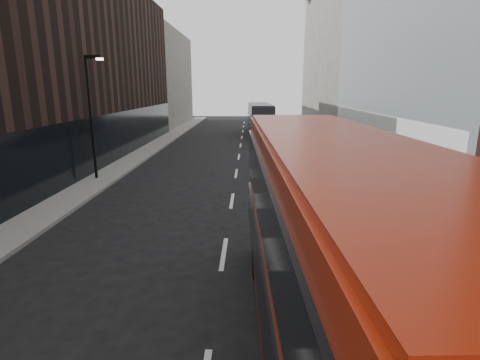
# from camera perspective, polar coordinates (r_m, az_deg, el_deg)

# --- Properties ---
(sidewalk_right) EXTENTS (3.00, 80.00, 0.15)m
(sidewalk_right) POSITION_cam_1_polar(r_m,az_deg,el_deg) (29.78, 14.36, 3.18)
(sidewalk_right) COLOR slate
(sidewalk_right) RESTS_ON ground
(sidewalk_left) EXTENTS (2.00, 80.00, 0.15)m
(sidewalk_left) POSITION_cam_1_polar(r_m,az_deg,el_deg) (30.34, -15.55, 3.30)
(sidewalk_left) COLOR slate
(sidewalk_left) RESTS_ON ground
(building_modern_block) EXTENTS (5.03, 22.00, 20.00)m
(building_modern_block) POSITION_cam_1_polar(r_m,az_deg,el_deg) (27.12, 26.59, 22.10)
(building_modern_block) COLOR #949A9E
(building_modern_block) RESTS_ON ground
(building_victorian) EXTENTS (6.50, 24.00, 21.00)m
(building_victorian) POSITION_cam_1_polar(r_m,az_deg,el_deg) (48.87, 14.65, 18.49)
(building_victorian) COLOR #645E58
(building_victorian) RESTS_ON ground
(building_left_mid) EXTENTS (5.00, 24.00, 14.00)m
(building_left_mid) POSITION_cam_1_polar(r_m,az_deg,el_deg) (35.76, -19.51, 15.72)
(building_left_mid) COLOR black
(building_left_mid) RESTS_ON ground
(building_left_far) EXTENTS (5.00, 20.00, 13.00)m
(building_left_far) POSITION_cam_1_polar(r_m,az_deg,el_deg) (56.89, -11.48, 14.76)
(building_left_far) COLOR #645E58
(building_left_far) RESTS_ON ground
(street_lamp) EXTENTS (1.06, 0.22, 7.00)m
(street_lamp) POSITION_cam_1_polar(r_m,az_deg,el_deg) (23.39, -21.69, 9.97)
(street_lamp) COLOR black
(street_lamp) RESTS_ON sidewalk_left
(red_bus) EXTENTS (3.09, 11.41, 4.57)m
(red_bus) POSITION_cam_1_polar(r_m,az_deg,el_deg) (7.22, 13.73, -9.86)
(red_bus) COLOR #981F09
(red_bus) RESTS_ON ground
(grey_bus) EXTENTS (2.98, 11.05, 3.54)m
(grey_bus) POSITION_cam_1_polar(r_m,az_deg,el_deg) (44.83, 3.08, 9.42)
(grey_bus) COLOR black
(grey_bus) RESTS_ON ground
(car_a) EXTENTS (1.96, 3.91, 1.28)m
(car_a) POSITION_cam_1_polar(r_m,az_deg,el_deg) (23.84, 7.81, 2.28)
(car_a) COLOR black
(car_a) RESTS_ON ground
(car_b) EXTENTS (2.05, 4.52, 1.44)m
(car_b) POSITION_cam_1_polar(r_m,az_deg,el_deg) (27.37, 8.10, 3.94)
(car_b) COLOR #999BA2
(car_b) RESTS_ON ground
(car_c) EXTENTS (1.98, 4.61, 1.32)m
(car_c) POSITION_cam_1_polar(r_m,az_deg,el_deg) (36.38, 4.30, 6.40)
(car_c) COLOR black
(car_c) RESTS_ON ground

